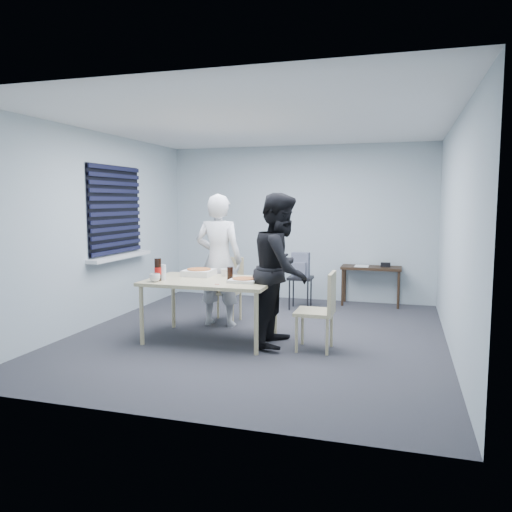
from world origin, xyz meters
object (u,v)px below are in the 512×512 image
(chair_far, at_px, (227,285))
(person_white, at_px, (219,260))
(chair_right, at_px, (322,306))
(side_table, at_px, (371,271))
(backpack, at_px, (300,265))
(mug_a, at_px, (155,278))
(dining_table, at_px, (210,285))
(mug_b, at_px, (224,272))
(person_black, at_px, (281,269))
(soda_bottle, at_px, (158,270))
(stool, at_px, (300,284))

(chair_far, relative_size, person_white, 0.50)
(chair_right, bearing_deg, person_white, 153.78)
(chair_right, bearing_deg, side_table, 82.08)
(backpack, relative_size, mug_a, 3.08)
(chair_far, height_order, backpack, chair_far)
(chair_right, height_order, side_table, chair_right)
(mug_a, bearing_deg, backpack, 61.71)
(dining_table, distance_m, mug_b, 0.34)
(person_black, xyz_separation_m, mug_a, (-1.41, -0.41, -0.10))
(side_table, distance_m, mug_a, 3.74)
(chair_far, relative_size, mug_b, 8.90)
(soda_bottle, bearing_deg, person_white, 66.02)
(chair_right, distance_m, person_black, 0.64)
(stool, relative_size, backpack, 1.34)
(soda_bottle, bearing_deg, side_table, 51.08)
(mug_a, bearing_deg, dining_table, 30.17)
(chair_right, relative_size, person_black, 0.50)
(dining_table, xyz_separation_m, mug_b, (0.06, 0.32, 0.11))
(person_white, xyz_separation_m, backpack, (0.85, 1.31, -0.19))
(dining_table, relative_size, mug_b, 15.15)
(soda_bottle, bearing_deg, mug_a, -84.59)
(chair_right, bearing_deg, backpack, 107.93)
(stool, height_order, mug_b, mug_b)
(chair_far, bearing_deg, person_white, -92.73)
(chair_right, xyz_separation_m, mug_a, (-1.92, -0.28, 0.27))
(dining_table, height_order, backpack, backpack)
(person_white, distance_m, backpack, 1.57)
(stool, xyz_separation_m, backpack, (-0.00, -0.01, 0.29))
(mug_a, bearing_deg, side_table, 52.11)
(chair_far, relative_size, stool, 1.75)
(mug_b, bearing_deg, chair_right, -15.58)
(soda_bottle, bearing_deg, chair_right, 5.61)
(chair_far, bearing_deg, backpack, 50.78)
(person_black, xyz_separation_m, backpack, (-0.16, 1.93, -0.19))
(mug_a, xyz_separation_m, mug_b, (0.62, 0.65, -0.00))
(backpack, bearing_deg, dining_table, -114.25)
(mug_b, bearing_deg, mug_a, -133.91)
(mug_a, distance_m, mug_b, 0.90)
(dining_table, relative_size, stool, 2.99)
(person_white, bearing_deg, soda_bottle, 66.02)
(person_black, height_order, mug_b, person_black)
(stool, xyz_separation_m, mug_a, (-1.26, -2.35, 0.39))
(side_table, height_order, mug_a, mug_a)
(chair_far, distance_m, side_table, 2.48)
(side_table, relative_size, stool, 1.86)
(backpack, distance_m, mug_a, 2.66)
(dining_table, bearing_deg, chair_right, -1.80)
(stool, xyz_separation_m, soda_bottle, (-1.27, -2.25, 0.47))
(person_black, height_order, soda_bottle, person_black)
(side_table, height_order, soda_bottle, soda_bottle)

